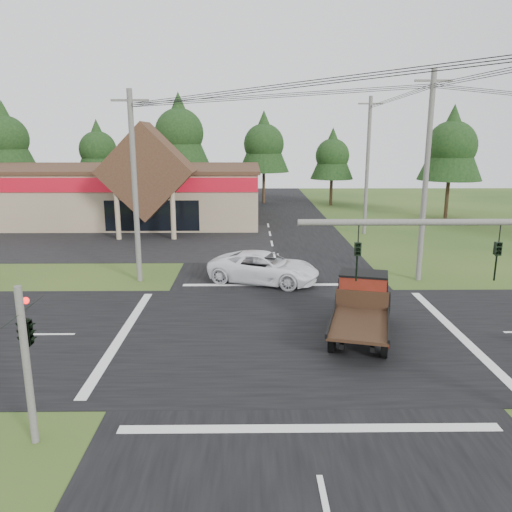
{
  "coord_description": "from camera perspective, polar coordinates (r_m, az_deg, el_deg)",
  "views": [
    {
      "loc": [
        -1.66,
        -19.52,
        8.05
      ],
      "look_at": [
        -1.38,
        4.82,
        2.2
      ],
      "focal_mm": 35.0,
      "sensor_mm": 36.0,
      "label": 1
    }
  ],
  "objects": [
    {
      "name": "traffic_signal_corner",
      "position": [
        14.25,
        -24.96,
        -6.3
      ],
      "size": [
        0.53,
        2.48,
        4.4
      ],
      "color": "#595651",
      "rests_on": "ground"
    },
    {
      "name": "parking_apron",
      "position": [
        41.23,
        -18.07,
        1.6
      ],
      "size": [
        28.0,
        14.0,
        0.02
      ],
      "primitive_type": "cube",
      "color": "black",
      "rests_on": "ground"
    },
    {
      "name": "tree_row_d",
      "position": [
        61.54,
        0.9,
        12.88
      ],
      "size": [
        6.16,
        6.16,
        11.11
      ],
      "color": "#332316",
      "rests_on": "ground"
    },
    {
      "name": "utility_pole_nw",
      "position": [
        28.36,
        -13.7,
        7.75
      ],
      "size": [
        2.0,
        0.3,
        10.5
      ],
      "color": "#595651",
      "rests_on": "ground"
    },
    {
      "name": "tree_row_c",
      "position": [
        61.09,
        -8.77,
        13.99
      ],
      "size": [
        7.28,
        7.28,
        13.13
      ],
      "color": "#332316",
      "rests_on": "ground"
    },
    {
      "name": "white_pickup",
      "position": [
        28.1,
        0.92,
        -1.31
      ],
      "size": [
        6.77,
        4.73,
        1.72
      ],
      "primitive_type": "imported",
      "rotation": [
        0.0,
        0.0,
        1.23
      ],
      "color": "white",
      "rests_on": "ground"
    },
    {
      "name": "utility_pole_ne",
      "position": [
        29.24,
        18.85,
        8.57
      ],
      "size": [
        2.0,
        0.3,
        11.5
      ],
      "color": "#595651",
      "rests_on": "ground"
    },
    {
      "name": "ground",
      "position": [
        21.17,
        3.94,
        -8.86
      ],
      "size": [
        120.0,
        120.0,
        0.0
      ],
      "primitive_type": "plane",
      "color": "#264619",
      "rests_on": "ground"
    },
    {
      "name": "tree_row_a",
      "position": [
        65.92,
        -26.77,
        12.11
      ],
      "size": [
        6.72,
        6.72,
        12.12
      ],
      "color": "#332316",
      "rests_on": "ground"
    },
    {
      "name": "cvs_building",
      "position": [
        51.32,
        -16.67,
        7.06
      ],
      "size": [
        30.4,
        18.2,
        9.19
      ],
      "color": "tan",
      "rests_on": "ground"
    },
    {
      "name": "road_ew",
      "position": [
        21.17,
        3.94,
        -8.83
      ],
      "size": [
        120.0,
        12.0,
        0.02
      ],
      "primitive_type": "cube",
      "color": "black",
      "rests_on": "ground"
    },
    {
      "name": "tree_row_e",
      "position": [
        60.33,
        8.72,
        11.45
      ],
      "size": [
        5.04,
        5.04,
        9.09
      ],
      "color": "#332316",
      "rests_on": "ground"
    },
    {
      "name": "antique_flatbed_truck",
      "position": [
        20.8,
        11.92,
        -5.89
      ],
      "size": [
        3.71,
        6.31,
        2.48
      ],
      "primitive_type": null,
      "rotation": [
        0.0,
        0.0,
        -0.26
      ],
      "color": "#531A0B",
      "rests_on": "ground"
    },
    {
      "name": "tree_row_b",
      "position": [
        64.2,
        -17.64,
        11.7
      ],
      "size": [
        5.6,
        5.6,
        10.1
      ],
      "color": "#332316",
      "rests_on": "ground"
    },
    {
      "name": "tree_side_ne",
      "position": [
        53.28,
        21.47,
        11.88
      ],
      "size": [
        6.16,
        6.16,
        11.11
      ],
      "color": "#332316",
      "rests_on": "ground"
    },
    {
      "name": "road_ns",
      "position": [
        21.17,
        3.94,
        -8.83
      ],
      "size": [
        12.0,
        120.0,
        0.02
      ],
      "primitive_type": "cube",
      "color": "black",
      "rests_on": "ground"
    },
    {
      "name": "utility_pole_n",
      "position": [
        42.69,
        12.62,
        10.09
      ],
      "size": [
        2.0,
        0.3,
        11.2
      ],
      "color": "#595651",
      "rests_on": "ground"
    }
  ]
}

